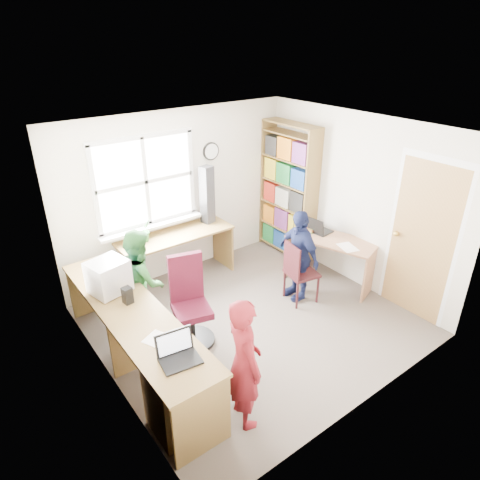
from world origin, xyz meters
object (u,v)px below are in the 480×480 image
(swivel_chair, at_px, (190,306))
(laptop_right, at_px, (316,228))
(laptop_left, at_px, (178,353))
(cd_tower, at_px, (207,195))
(person_red, at_px, (244,363))
(right_desk, at_px, (331,251))
(crt_monitor, at_px, (109,277))
(bookshelf, at_px, (288,194))
(person_navy, at_px, (298,255))
(potted_plant, at_px, (145,230))
(person_green, at_px, (141,281))
(wooden_chair, at_px, (298,270))
(l_desk, at_px, (169,346))

(swivel_chair, bearing_deg, laptop_right, 20.13)
(laptop_left, distance_m, laptop_right, 3.15)
(laptop_right, height_order, cd_tower, cd_tower)
(swivel_chair, bearing_deg, person_red, -83.71)
(right_desk, relative_size, crt_monitor, 2.97)
(swivel_chair, height_order, crt_monitor, crt_monitor)
(crt_monitor, bearing_deg, bookshelf, -2.06)
(right_desk, distance_m, person_navy, 0.64)
(right_desk, distance_m, potted_plant, 2.60)
(crt_monitor, distance_m, person_green, 0.52)
(swivel_chair, relative_size, potted_plant, 3.47)
(wooden_chair, bearing_deg, person_red, -136.35)
(laptop_left, height_order, person_navy, person_navy)
(bookshelf, height_order, person_green, bookshelf)
(person_green, bearing_deg, potted_plant, -16.85)
(right_desk, xyz_separation_m, potted_plant, (-2.14, 1.42, 0.40))
(wooden_chair, height_order, person_navy, person_navy)
(potted_plant, bearing_deg, crt_monitor, -133.41)
(swivel_chair, bearing_deg, bookshelf, 37.97)
(swivel_chair, xyz_separation_m, laptop_right, (2.24, 0.19, 0.30))
(crt_monitor, height_order, cd_tower, cd_tower)
(cd_tower, relative_size, potted_plant, 2.74)
(cd_tower, bearing_deg, crt_monitor, -166.30)
(swivel_chair, bearing_deg, potted_plant, 100.30)
(bookshelf, distance_m, swivel_chair, 2.69)
(wooden_chair, distance_m, crt_monitor, 2.42)
(cd_tower, bearing_deg, laptop_right, -58.81)
(wooden_chair, bearing_deg, swivel_chair, -175.32)
(person_red, distance_m, person_navy, 2.20)
(person_red, height_order, person_green, person_red)
(person_red, xyz_separation_m, person_green, (-0.13, 1.83, -0.01))
(right_desk, distance_m, swivel_chair, 2.26)
(bookshelf, relative_size, cd_tower, 2.46)
(right_desk, height_order, crt_monitor, crt_monitor)
(person_navy, bearing_deg, l_desk, -74.99)
(laptop_right, distance_m, potted_plant, 2.41)
(potted_plant, relative_size, person_navy, 0.24)
(potted_plant, bearing_deg, swivel_chair, -95.05)
(swivel_chair, xyz_separation_m, person_red, (-0.21, -1.30, 0.20))
(laptop_right, bearing_deg, l_desk, 96.79)
(potted_plant, xyz_separation_m, person_green, (-0.45, -0.78, -0.25))
(laptop_right, bearing_deg, person_red, 114.91)
(l_desk, distance_m, wooden_chair, 2.10)
(crt_monitor, bearing_deg, potted_plant, 33.51)
(swivel_chair, xyz_separation_m, cd_tower, (1.13, 1.33, 0.71))
(l_desk, bearing_deg, laptop_left, -107.27)
(person_green, bearing_deg, bookshelf, -66.70)
(right_desk, xyz_separation_m, wooden_chair, (-0.71, -0.07, -0.04))
(l_desk, xyz_separation_m, laptop_left, (-0.16, -0.52, 0.35))
(crt_monitor, bearing_deg, l_desk, -88.09)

